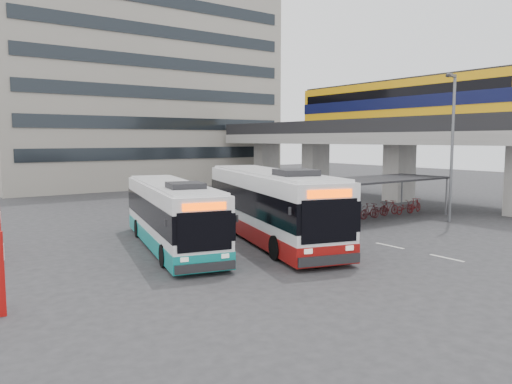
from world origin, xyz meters
TOP-DOWN VIEW (x-y plane):
  - ground at (0.00, 0.00)m, footprint 120.00×120.00m
  - viaduct at (17.00, 10.01)m, footprint 8.00×32.00m
  - bike_shelter at (8.47, 3.00)m, footprint 10.00×4.00m
  - office_block at (6.00, 36.00)m, footprint 30.00×15.00m
  - road_markings at (2.50, -3.00)m, footprint 0.15×7.60m
  - bus_main at (-1.25, 1.38)m, footprint 6.09×12.74m
  - bus_teal at (-5.95, 2.68)m, footprint 4.89×11.18m
  - pedestrian at (-1.90, 0.72)m, footprint 0.41×0.61m
  - lamp_post at (10.82, -0.63)m, footprint 1.51×0.59m

SIDE VIEW (x-z plane):
  - ground at x=0.00m, z-range 0.00..0.00m
  - road_markings at x=2.50m, z-range 0.00..0.01m
  - pedestrian at x=-1.90m, z-range 0.00..1.64m
  - bike_shelter at x=8.47m, z-range 0.03..2.57m
  - bus_teal at x=-5.95m, z-range -0.12..3.12m
  - bus_main at x=-1.25m, z-range -0.13..3.56m
  - lamp_post at x=10.82m, z-range 0.62..9.40m
  - viaduct at x=17.00m, z-range 1.39..11.07m
  - office_block at x=6.00m, z-range 0.00..25.00m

